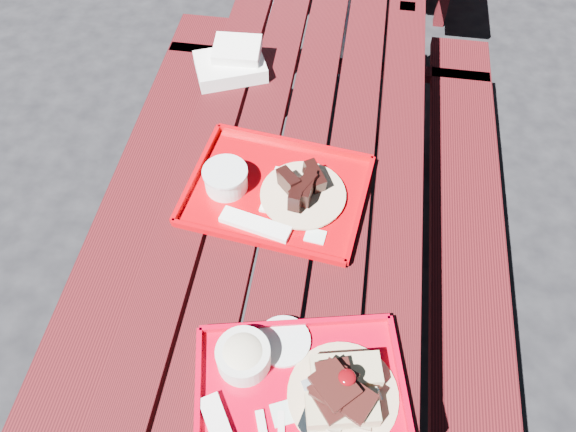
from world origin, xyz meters
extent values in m
plane|color=black|center=(0.00, 0.00, 0.00)|extent=(60.00, 60.00, 0.00)
cube|color=#420C10|center=(-0.30, 0.00, 0.73)|extent=(0.14, 2.40, 0.04)
cube|color=#420C10|center=(-0.15, 0.00, 0.73)|extent=(0.14, 2.40, 0.04)
cube|color=#420C10|center=(0.00, 0.00, 0.73)|extent=(0.14, 2.40, 0.04)
cube|color=#420C10|center=(0.15, 0.00, 0.73)|extent=(0.14, 2.40, 0.04)
cube|color=#420C10|center=(0.30, 0.00, 0.73)|extent=(0.14, 2.40, 0.04)
cube|color=#420C10|center=(-0.58, 0.00, 0.43)|extent=(0.25, 2.40, 0.04)
cube|color=#420C10|center=(-0.58, 0.84, 0.21)|extent=(0.06, 0.06, 0.42)
cube|color=#420C10|center=(0.58, 0.00, 0.43)|extent=(0.25, 2.40, 0.04)
cube|color=#420C10|center=(0.58, 0.84, 0.21)|extent=(0.06, 0.06, 0.42)
cube|color=#420C10|center=(-0.30, 0.96, 0.38)|extent=(0.06, 0.06, 0.75)
cube|color=#420C10|center=(0.30, 0.96, 0.38)|extent=(0.06, 0.06, 0.75)
cube|color=#420C10|center=(0.00, 0.96, 0.43)|extent=(1.40, 0.06, 0.04)
cube|color=#B7001B|center=(0.10, -0.61, 0.76)|extent=(0.53, 0.45, 0.01)
cube|color=#B7001B|center=(0.06, -0.43, 0.77)|extent=(0.46, 0.11, 0.02)
cube|color=#B7001B|center=(0.33, -0.56, 0.77)|extent=(0.09, 0.35, 0.02)
cube|color=#B7001B|center=(-0.13, -0.66, 0.77)|extent=(0.09, 0.35, 0.02)
cylinder|color=tan|center=(0.19, -0.59, 0.77)|extent=(0.25, 0.25, 0.01)
cube|color=tan|center=(0.19, -0.63, 0.80)|extent=(0.17, 0.11, 0.05)
cube|color=tan|center=(0.19, -0.55, 0.80)|extent=(0.17, 0.11, 0.05)
ellipsoid|color=#530308|center=(0.19, -0.59, 0.89)|extent=(0.04, 0.04, 0.02)
cylinder|color=silver|center=(-0.04, -0.54, 0.79)|extent=(0.13, 0.13, 0.06)
ellipsoid|color=beige|center=(-0.04, -0.54, 0.81)|extent=(0.11, 0.11, 0.05)
cylinder|color=silver|center=(0.04, -0.48, 0.77)|extent=(0.13, 0.13, 0.01)
cube|color=silver|center=(0.07, -0.65, 0.76)|extent=(0.07, 0.07, 0.00)
cube|color=#B30008|center=(-0.05, -0.03, 0.76)|extent=(0.53, 0.44, 0.01)
cube|color=#B30008|center=(-0.03, 0.16, 0.77)|extent=(0.49, 0.07, 0.02)
cube|color=#B30008|center=(-0.07, -0.22, 0.77)|extent=(0.49, 0.07, 0.02)
cube|color=#B30008|center=(0.19, -0.06, 0.77)|extent=(0.06, 0.38, 0.02)
cube|color=#B30008|center=(-0.29, 0.00, 0.77)|extent=(0.06, 0.38, 0.02)
cube|color=white|center=(0.00, -0.03, 0.77)|extent=(0.19, 0.19, 0.01)
cylinder|color=#CDAC89|center=(0.03, -0.04, 0.78)|extent=(0.25, 0.25, 0.01)
cylinder|color=white|center=(-0.20, -0.03, 0.79)|extent=(0.12, 0.12, 0.06)
cylinder|color=silver|center=(-0.20, -0.03, 0.83)|extent=(0.13, 0.13, 0.01)
cube|color=white|center=(-0.09, -0.16, 0.77)|extent=(0.21, 0.09, 0.02)
cube|color=white|center=(0.08, -0.17, 0.77)|extent=(0.06, 0.05, 0.00)
cube|color=white|center=(-0.29, 0.47, 0.78)|extent=(0.28, 0.24, 0.05)
cube|color=white|center=(-0.27, 0.51, 0.82)|extent=(0.16, 0.13, 0.04)
camera|label=1|loc=(0.13, -1.01, 2.04)|focal=35.00mm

